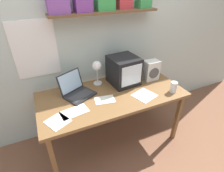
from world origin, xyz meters
TOP-DOWN VIEW (x-y plane):
  - ground_plane at (0.00, 0.00)m, footprint 12.00×12.00m
  - back_wall at (-0.00, 0.48)m, footprint 5.60×0.24m
  - corner_desk at (0.00, 0.00)m, footprint 1.65×0.77m
  - crt_monitor at (0.23, 0.17)m, footprint 0.36×0.37m
  - laptop at (-0.37, 0.16)m, footprint 0.41×0.41m
  - desk_lamp at (-0.09, 0.22)m, footprint 0.13×0.17m
  - juice_glass at (0.66, -0.26)m, footprint 0.08×0.08m
  - space_heater at (0.60, 0.11)m, footprint 0.19×0.14m
  - loose_paper_near_laptop at (0.32, -0.19)m, footprint 0.28×0.27m
  - loose_paper_near_monitor at (-0.12, -0.08)m, footprint 0.24×0.18m
  - printed_handout at (-0.47, -0.15)m, footprint 0.29×0.19m
  - open_notebook at (-0.65, -0.22)m, footprint 0.25×0.26m

SIDE VIEW (x-z plane):
  - ground_plane at x=0.00m, z-range 0.00..0.00m
  - corner_desk at x=0.00m, z-range 0.31..1.05m
  - loose_paper_near_laptop at x=0.32m, z-range 0.74..0.74m
  - loose_paper_near_monitor at x=-0.12m, z-range 0.74..0.74m
  - printed_handout at x=-0.47m, z-range 0.74..0.74m
  - open_notebook at x=-0.65m, z-range 0.74..0.74m
  - juice_glass at x=0.66m, z-range 0.73..0.86m
  - laptop at x=-0.37m, z-range 0.68..0.92m
  - space_heater at x=0.60m, z-range 0.74..0.99m
  - crt_monitor at x=0.23m, z-range 0.74..1.08m
  - desk_lamp at x=-0.09m, z-range 0.81..1.14m
  - back_wall at x=0.00m, z-range 0.01..2.61m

